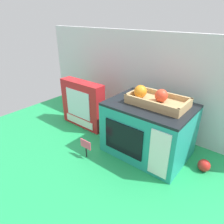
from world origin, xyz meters
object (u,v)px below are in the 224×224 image
at_px(food_groups_crate, 155,99).
at_px(price_sign, 86,146).
at_px(toy_microwave, 148,129).
at_px(cookie_set_box, 83,104).
at_px(loose_toy_apple, 204,165).

distance_m(food_groups_crate, price_sign, 0.42).
bearing_deg(price_sign, food_groups_crate, 46.67).
distance_m(toy_microwave, cookie_set_box, 0.47).
distance_m(price_sign, loose_toy_apple, 0.58).
relative_size(food_groups_crate, price_sign, 2.77).
height_order(toy_microwave, food_groups_crate, food_groups_crate).
xyz_separation_m(toy_microwave, price_sign, (-0.22, -0.24, -0.07)).
relative_size(toy_microwave, cookie_set_box, 1.30).
bearing_deg(cookie_set_box, loose_toy_apple, 3.61).
bearing_deg(toy_microwave, loose_toy_apple, 7.70).
distance_m(toy_microwave, price_sign, 0.33).
relative_size(toy_microwave, food_groups_crate, 1.47).
bearing_deg(food_groups_crate, price_sign, -133.33).
height_order(food_groups_crate, price_sign, food_groups_crate).
bearing_deg(food_groups_crate, loose_toy_apple, 5.96).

